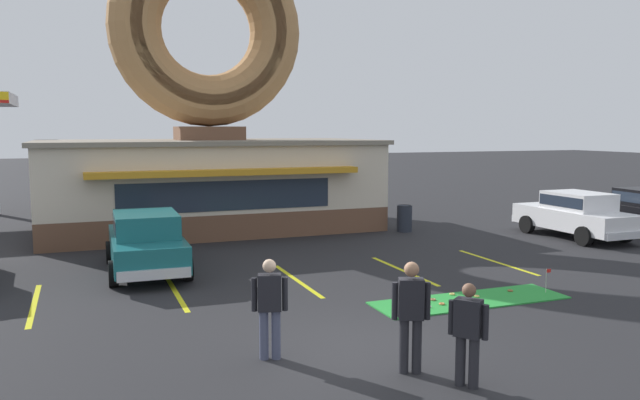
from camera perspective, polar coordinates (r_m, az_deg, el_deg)
ground_plane at (r=11.09m, az=4.02°, el=-13.34°), size 160.00×160.00×0.00m
donut_shop_building at (r=23.82m, az=-10.09°, el=6.34°), size 12.30×6.75×10.96m
putting_mat at (r=14.28m, az=13.55°, el=-8.90°), size 4.46×1.31×0.03m
mini_donut_near_left at (r=14.58m, az=11.99°, el=-8.40°), size 0.13×0.13×0.04m
mini_donut_near_right at (r=14.05m, az=10.29°, el=-8.94°), size 0.13×0.13×0.04m
mini_donut_mid_left at (r=13.15m, az=9.23°, el=-10.00°), size 0.13×0.13×0.04m
mini_donut_mid_centre at (r=14.53m, az=14.13°, el=-8.52°), size 0.13×0.13×0.04m
mini_donut_mid_right at (r=13.75m, az=11.07°, el=-9.29°), size 0.13×0.13×0.04m
mini_donut_far_left at (r=15.21m, az=17.00°, el=-7.93°), size 0.13×0.13×0.04m
golf_ball at (r=13.48m, az=10.08°, el=-9.58°), size 0.04×0.04×0.04m
putting_flag_pin at (r=15.31m, az=20.09°, el=-6.44°), size 0.13×0.01×0.55m
car_white at (r=23.37m, az=22.33°, el=-1.10°), size 2.00×4.57×1.60m
car_teal at (r=17.03m, az=-15.61°, el=-3.51°), size 2.05×4.59×1.60m
pedestrian_blue_sweater_man at (r=9.50m, az=13.38°, el=-11.52°), size 0.42×0.49×1.55m
pedestrian_hooded_kid at (r=10.33m, az=-4.62°, el=-9.46°), size 0.57×0.34×1.67m
pedestrian_leather_jacket_man at (r=9.81m, az=8.31°, el=-10.04°), size 0.56×0.37×1.75m
trash_bin at (r=23.21m, az=7.73°, el=-1.65°), size 0.57×0.57×0.97m
parking_stripe_far_left at (r=14.95m, az=-24.68°, el=-8.67°), size 0.12×3.60×0.01m
parking_stripe_left at (r=15.04m, az=-13.09°, el=-8.15°), size 0.12×3.60×0.01m
parking_stripe_mid_left at (r=15.72m, az=-2.11°, el=-7.34°), size 0.12×3.60×0.01m
parking_stripe_centre at (r=16.91m, az=7.60°, el=-6.41°), size 0.12×3.60×0.01m
parking_stripe_mid_right at (r=18.51m, az=15.81°, el=-5.47°), size 0.12×3.60×0.01m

